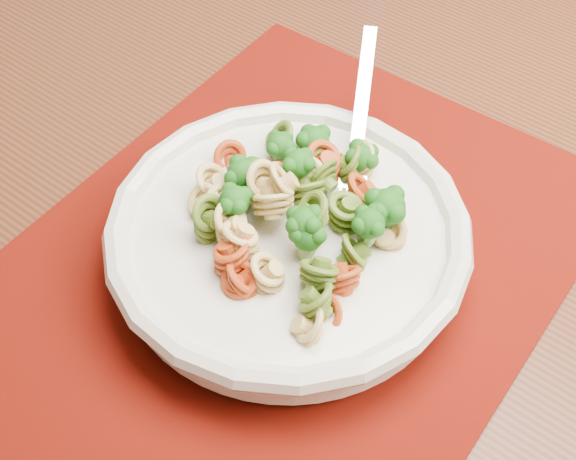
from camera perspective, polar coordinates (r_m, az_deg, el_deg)
dining_table at (r=0.73m, az=-7.02°, el=-6.32°), size 1.46×1.11×0.71m
placemat at (r=0.63m, az=-0.15°, el=-2.40°), size 0.57×0.49×0.00m
pasta_bowl at (r=0.60m, az=0.00°, el=-0.56°), size 0.27×0.27×0.05m
pasta_broccoli_heap at (r=0.59m, az=0.00°, el=0.37°), size 0.23×0.23×0.06m
fork at (r=0.63m, az=4.67°, el=4.00°), size 0.15×0.14×0.08m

